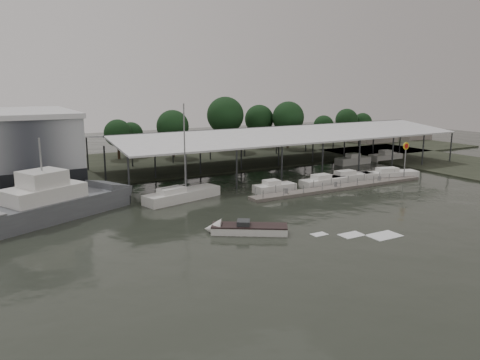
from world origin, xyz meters
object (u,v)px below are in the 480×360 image
shell_fuel_sign (406,153)px  grey_trawler (54,203)px  speedboat_underway (243,229)px  white_sailboat (181,195)px

shell_fuel_sign → grey_trawler: grey_trawler is taller
shell_fuel_sign → grey_trawler: (-47.67, 4.40, -2.35)m
grey_trawler → speedboat_underway: (14.63, -14.40, -1.19)m
grey_trawler → white_sailboat: size_ratio=1.48×
grey_trawler → speedboat_underway: 20.57m
grey_trawler → speedboat_underway: grey_trawler is taller
grey_trawler → white_sailboat: (14.44, 0.22, -0.94)m
shell_fuel_sign → speedboat_underway: shell_fuel_sign is taller
shell_fuel_sign → white_sailboat: bearing=172.1°
shell_fuel_sign → speedboat_underway: 34.69m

